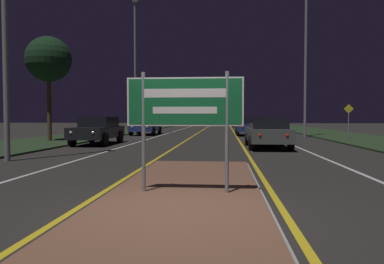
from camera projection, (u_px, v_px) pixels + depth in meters
The scene contains 21 objects.
ground_plane at pixel (178, 212), 5.76m from camera, with size 160.00×160.00×0.00m, color #282623.
median_island at pixel (185, 195), 6.76m from camera, with size 2.86×9.43×0.10m.
verge_left at pixel (80, 137), 26.48m from camera, with size 5.00×100.00×0.08m.
verge_right at pixel (357, 138), 24.85m from camera, with size 5.00×100.00×0.08m.
centre_line_yellow_left at pixel (196, 134), 30.78m from camera, with size 0.12×70.00×0.01m.
centre_line_yellow_right at pixel (235, 135), 30.50m from camera, with size 0.12×70.00×0.01m.
lane_line_white_left at pixel (165, 134), 31.00m from camera, with size 0.12×70.00×0.01m.
lane_line_white_right at pixel (267, 135), 30.28m from camera, with size 0.12×70.00×0.01m.
edge_line_white_left at pixel (129, 134), 31.26m from camera, with size 0.10×70.00×0.01m.
edge_line_white_right at pixel (305, 135), 30.02m from camera, with size 0.10×70.00×0.01m.
highway_sign at pixel (185, 107), 6.69m from camera, with size 2.10×0.07×2.16m.
streetlight_left_far at pixel (135, 42), 30.53m from camera, with size 0.60×0.60×11.35m.
streetlight_right_near at pixel (306, 34), 25.87m from camera, with size 0.57×0.57×10.98m.
car_receding_0 at pixel (267, 132), 17.41m from camera, with size 1.90×4.64×1.38m.
car_receding_1 at pixel (249, 126), 28.96m from camera, with size 1.97×4.26×1.44m.
car_receding_2 at pixel (269, 123), 42.42m from camera, with size 1.94×4.20×1.50m.
car_receding_3 at pixel (239, 122), 52.42m from camera, with size 1.89×4.17×1.40m.
car_approaching_0 at pixel (98, 130), 19.79m from camera, with size 1.86×4.44×1.45m.
car_approaching_1 at pixel (146, 126), 30.20m from camera, with size 1.98×4.57×1.32m.
warning_sign at pixel (349, 118), 23.77m from camera, with size 0.60×0.06×2.18m.
roadside_palm_left at pixel (49, 60), 21.35m from camera, with size 2.58×2.58×5.95m.
Camera 1 is at (0.70, -5.66, 1.46)m, focal length 35.00 mm.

